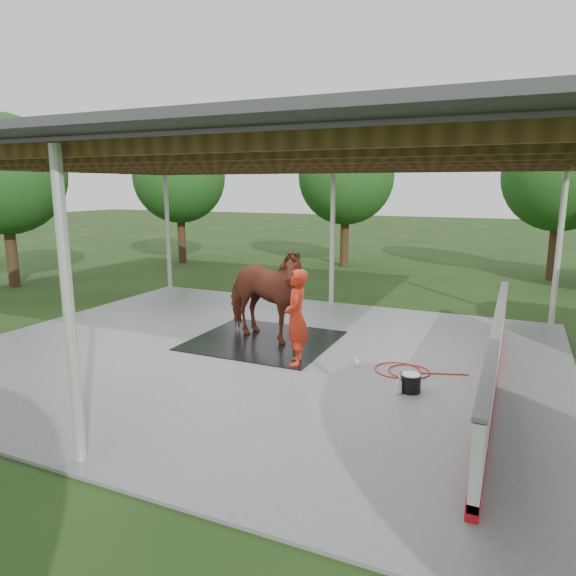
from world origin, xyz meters
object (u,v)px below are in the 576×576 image
at_px(dasher_board, 495,356).
at_px(horse, 263,294).
at_px(handler, 296,317).
at_px(wash_bucket, 411,383).

bearing_deg(dasher_board, horse, 171.33).
bearing_deg(handler, wash_bucket, 58.64).
bearing_deg(horse, dasher_board, -82.58).
distance_m(horse, wash_bucket, 3.97).
bearing_deg(horse, handler, -114.46).
height_order(dasher_board, handler, handler).
distance_m(dasher_board, horse, 4.87).
xyz_separation_m(dasher_board, horse, (-4.79, 0.73, 0.53)).
bearing_deg(dasher_board, wash_bucket, -146.87).
relative_size(horse, wash_bucket, 7.42).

